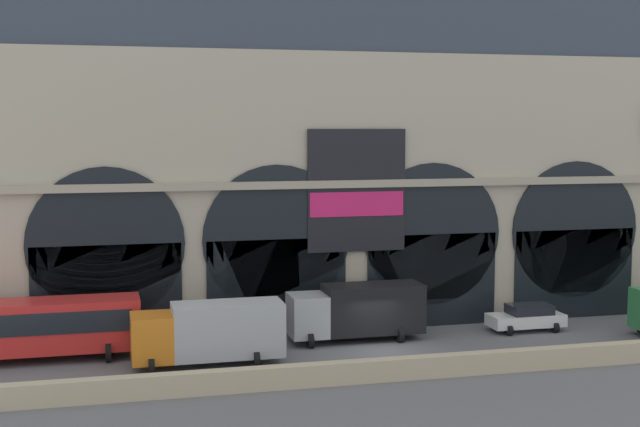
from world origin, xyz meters
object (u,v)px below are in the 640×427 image
bus_west (29,327)px  car_mideast (527,317)px  box_truck_center (358,310)px  box_truck_midwest (210,332)px

bus_west → car_mideast: (27.58, -0.14, -0.98)m
bus_west → car_mideast: bearing=-0.3°
box_truck_center → car_mideast: bearing=-1.4°
box_truck_midwest → car_mideast: size_ratio=1.70×
box_truck_midwest → box_truck_center: (8.58, 3.05, 0.00)m
bus_west → box_truck_midwest: bearing=-18.4°
bus_west → box_truck_center: (17.37, 0.12, -0.08)m
box_truck_center → car_mideast: (10.21, -0.26, -0.90)m
bus_west → box_truck_midwest: 9.26m
box_truck_midwest → box_truck_center: bearing=19.6°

